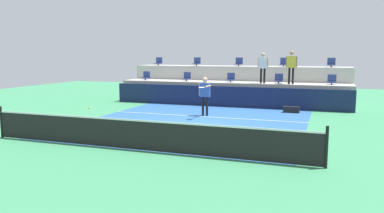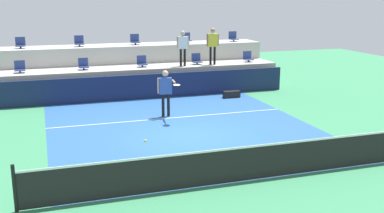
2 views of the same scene
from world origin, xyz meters
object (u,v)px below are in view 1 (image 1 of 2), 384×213
at_px(spectator_in_grey, 263,65).
at_px(stadium_chair_lower_far_right, 332,80).
at_px(stadium_chair_upper_left, 197,62).
at_px(stadium_chair_lower_far_left, 146,76).
at_px(stadium_chair_lower_center, 231,78).
at_px(stadium_chair_lower_left, 187,77).
at_px(stadium_chair_upper_center, 239,63).
at_px(tennis_ball, 89,108).
at_px(equipment_bag, 291,110).
at_px(stadium_chair_lower_right, 279,79).
at_px(stadium_chair_upper_right, 284,63).
at_px(stadium_chair_upper_far_right, 331,63).
at_px(stadium_chair_upper_far_left, 159,62).
at_px(tennis_player, 205,92).
at_px(spectator_leaning_on_rail, 291,64).

bearing_deg(spectator_in_grey, stadium_chair_lower_far_right, 6.21).
bearing_deg(stadium_chair_upper_left, stadium_chair_lower_far_left, -146.26).
xyz_separation_m(stadium_chair_lower_center, stadium_chair_lower_far_right, (5.40, 0.00, 0.00)).
xyz_separation_m(stadium_chair_lower_left, stadium_chair_upper_center, (2.72, 1.80, 0.85)).
distance_m(stadium_chair_lower_far_left, stadium_chair_lower_center, 5.35).
distance_m(tennis_ball, equipment_bag, 10.10).
bearing_deg(stadium_chair_lower_right, stadium_chair_lower_center, 180.00).
xyz_separation_m(stadium_chair_lower_far_right, stadium_chair_upper_right, (-2.66, 1.80, 0.85)).
relative_size(stadium_chair_lower_far_left, stadium_chair_upper_left, 1.00).
bearing_deg(stadium_chair_upper_right, stadium_chair_lower_far_right, -34.08).
bearing_deg(stadium_chair_upper_far_right, tennis_ball, -121.50).
bearing_deg(stadium_chair_lower_far_right, stadium_chair_lower_right, 180.00).
relative_size(stadium_chair_upper_far_left, tennis_ball, 7.65).
height_order(stadium_chair_upper_center, equipment_bag, stadium_chair_upper_center).
bearing_deg(stadium_chair_upper_far_right, stadium_chair_upper_left, 180.00).
bearing_deg(tennis_player, equipment_bag, 32.35).
relative_size(stadium_chair_lower_far_left, stadium_chair_upper_center, 1.00).
relative_size(stadium_chair_lower_far_left, stadium_chair_lower_right, 1.00).
height_order(stadium_chair_lower_far_left, stadium_chair_upper_left, stadium_chair_upper_left).
bearing_deg(stadium_chair_upper_far_right, stadium_chair_lower_right, -145.95).
distance_m(stadium_chair_lower_left, tennis_ball, 10.49).
distance_m(stadium_chair_lower_left, equipment_bag, 6.78).
height_order(stadium_chair_upper_far_right, tennis_ball, stadium_chair_upper_far_right).
xyz_separation_m(stadium_chair_lower_far_left, tennis_player, (5.28, -4.56, -0.37)).
height_order(tennis_ball, equipment_bag, tennis_ball).
bearing_deg(equipment_bag, stadium_chair_upper_far_left, 155.64).
relative_size(spectator_in_grey, equipment_bag, 2.17).
distance_m(stadium_chair_upper_far_left, tennis_player, 8.33).
bearing_deg(stadium_chair_lower_far_left, stadium_chair_upper_center, 18.42).
height_order(spectator_leaning_on_rail, tennis_ball, spectator_leaning_on_rail).
bearing_deg(stadium_chair_upper_far_right, stadium_chair_lower_far_left, -170.45).
distance_m(stadium_chair_lower_far_left, tennis_ball, 10.95).
distance_m(stadium_chair_lower_far_right, tennis_player, 7.13).
distance_m(stadium_chair_upper_left, stadium_chair_upper_far_right, 8.00).
height_order(spectator_in_grey, spectator_leaning_on_rail, spectator_leaning_on_rail).
relative_size(stadium_chair_lower_far_left, stadium_chair_upper_right, 1.00).
relative_size(spectator_in_grey, spectator_leaning_on_rail, 0.94).
bearing_deg(tennis_player, stadium_chair_lower_far_right, 39.81).
height_order(tennis_player, spectator_leaning_on_rail, spectator_leaning_on_rail).
bearing_deg(stadium_chair_lower_left, stadium_chair_lower_far_left, 180.00).
height_order(stadium_chair_upper_left, equipment_bag, stadium_chair_upper_left).
relative_size(stadium_chair_lower_far_left, equipment_bag, 0.68).
bearing_deg(stadium_chair_upper_far_left, stadium_chair_lower_left, -34.25).
height_order(stadium_chair_lower_right, tennis_player, tennis_player).
xyz_separation_m(stadium_chair_lower_far_left, spectator_leaning_on_rail, (8.71, -0.38, 0.85)).
bearing_deg(spectator_leaning_on_rail, stadium_chair_lower_center, 173.49).
distance_m(stadium_chair_upper_left, spectator_leaning_on_rail, 6.40).
distance_m(stadium_chair_upper_right, equipment_bag, 4.66).
xyz_separation_m(stadium_chair_lower_left, stadium_chair_upper_far_right, (8.01, 1.80, 0.85)).
relative_size(stadium_chair_lower_left, spectator_leaning_on_rail, 0.30).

